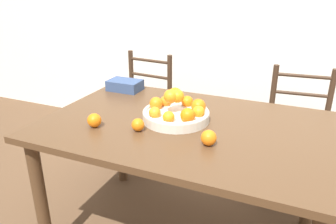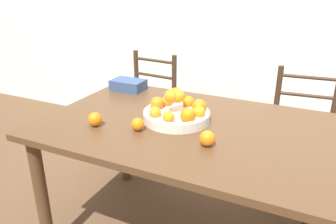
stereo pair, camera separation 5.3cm
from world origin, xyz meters
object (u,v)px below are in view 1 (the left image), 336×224
orange_loose_1 (94,120)px  book_stack (125,85)px  orange_loose_0 (209,138)px  orange_loose_2 (138,125)px  chair_left (142,111)px  fruit_bowl (176,112)px  chair_right (296,136)px

orange_loose_1 → book_stack: bearing=105.7°
orange_loose_0 → orange_loose_1: size_ratio=1.00×
orange_loose_2 → chair_left: size_ratio=0.07×
orange_loose_1 → chair_left: (-0.26, 1.00, -0.35)m
fruit_bowl → chair_left: 1.04m
fruit_bowl → orange_loose_2: bearing=-121.8°
orange_loose_0 → orange_loose_1: (-0.60, -0.04, -0.00)m
fruit_bowl → orange_loose_2: size_ratio=5.52×
fruit_bowl → orange_loose_2: 0.24m
orange_loose_0 → book_stack: 0.94m
chair_left → orange_loose_1: bearing=-70.4°
chair_right → orange_loose_0: bearing=-116.1°
orange_loose_0 → orange_loose_2: 0.37m
chair_left → orange_loose_0: bearing=-43.3°
chair_left → book_stack: (0.09, -0.41, 0.35)m
orange_loose_0 → orange_loose_2: bearing=178.8°
fruit_bowl → orange_loose_1: fruit_bowl is taller
chair_left → chair_right: same height
fruit_bowl → orange_loose_0: size_ratio=4.93×
orange_loose_1 → fruit_bowl: bearing=35.2°
orange_loose_0 → chair_left: chair_left is taller
fruit_bowl → orange_loose_0: (0.24, -0.21, -0.01)m
chair_left → chair_right: (1.22, -0.00, 0.00)m
book_stack → orange_loose_0: bearing=-35.9°
book_stack → chair_left: bearing=103.1°
orange_loose_1 → chair_right: 1.43m
orange_loose_0 → orange_loose_2: size_ratio=1.12×
orange_loose_0 → chair_right: size_ratio=0.08×
orange_loose_1 → orange_loose_2: orange_loose_1 is taller
orange_loose_2 → chair_right: size_ratio=0.07×
orange_loose_2 → book_stack: 0.67m
orange_loose_2 → chair_right: bearing=52.3°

